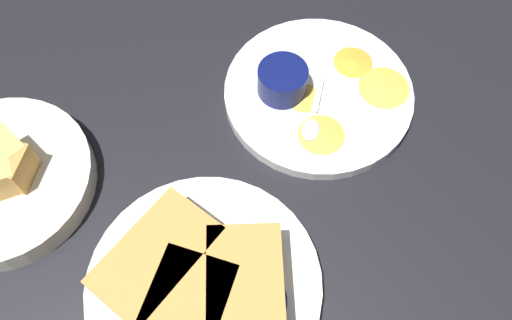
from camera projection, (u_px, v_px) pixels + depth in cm
name	position (u px, v px, depth cm)	size (l,w,h in cm)	color
ground_plane	(212.00, 208.00, 63.43)	(110.00, 110.00, 3.00)	black
plate_sandwich_main	(204.00, 285.00, 56.68)	(25.30, 25.30, 1.60)	white
sandwich_half_near	(159.00, 261.00, 54.64)	(14.48, 10.31, 4.80)	#C68C42
sandwich_half_extra	(246.00, 293.00, 53.08)	(13.89, 14.96, 4.80)	#C68C42
ramekin_dark_sauce	(250.00, 305.00, 52.82)	(7.29, 7.29, 3.90)	#0C144C
spoon_by_dark_ramekin	(202.00, 285.00, 55.52)	(5.55, 9.55, 0.80)	silver
plate_chips_companion	(318.00, 94.00, 68.59)	(24.42, 24.42, 1.60)	white
ramekin_light_gravy	(283.00, 80.00, 66.11)	(6.34, 6.34, 3.81)	#0C144C
spoon_by_gravy_ramekin	(312.00, 121.00, 65.20)	(8.67, 7.27, 0.80)	silver
plantain_chip_scatter	(348.00, 94.00, 67.20)	(19.27, 13.16, 0.60)	gold
bread_basket_rear	(1.00, 177.00, 61.26)	(21.48, 21.48, 7.22)	silver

